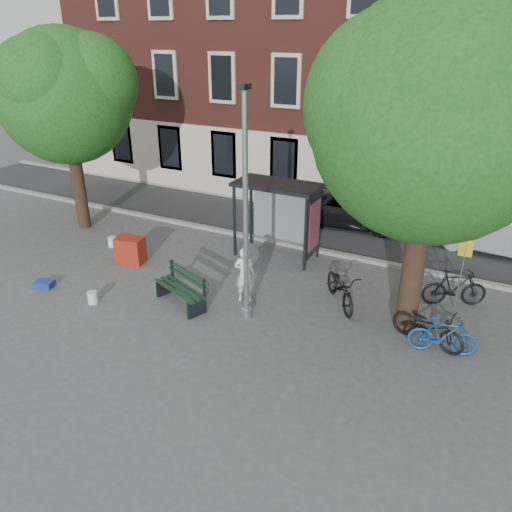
{
  "coord_description": "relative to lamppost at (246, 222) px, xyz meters",
  "views": [
    {
      "loc": [
        5.7,
        -10.38,
        7.27
      ],
      "look_at": [
        -0.2,
        0.95,
        1.4
      ],
      "focal_mm": 35.0,
      "sensor_mm": 36.0,
      "label": 1
    }
  ],
  "objects": [
    {
      "name": "car_silver",
      "position": [
        5.82,
        7.92,
        -2.02
      ],
      "size": [
        4.72,
        1.88,
        1.53
      ],
      "primitive_type": "imported",
      "rotation": [
        0.0,
        0.0,
        1.51
      ],
      "color": "#AAADB2",
      "rests_on": "ground"
    },
    {
      "name": "building_row",
      "position": [
        0.0,
        13.0,
        4.22
      ],
      "size": [
        30.0,
        8.0,
        14.0
      ],
      "primitive_type": "cube",
      "color": "brown",
      "rests_on": "ground"
    },
    {
      "name": "ground",
      "position": [
        0.0,
        0.0,
        -2.78
      ],
      "size": [
        90.0,
        90.0,
        0.0
      ],
      "primitive_type": "plane",
      "color": "#4C4C4F",
      "rests_on": "ground"
    },
    {
      "name": "tree_right",
      "position": [
        4.01,
        1.38,
        2.83
      ],
      "size": [
        5.76,
        5.6,
        8.2
      ],
      "color": "black",
      "rests_on": "ground"
    },
    {
      "name": "notice_sign",
      "position": [
        5.05,
        3.1,
        -1.22
      ],
      "size": [
        0.36,
        0.08,
        2.11
      ],
      "rotation": [
        0.0,
        0.0,
        0.12
      ],
      "color": "#9EA0A3",
      "rests_on": "ground"
    },
    {
      "name": "bike_a",
      "position": [
        4.64,
        0.93,
        -2.28
      ],
      "size": [
        2.02,
        1.18,
        1.0
      ],
      "primitive_type": "imported",
      "rotation": [
        0.0,
        0.0,
        1.28
      ],
      "color": "black",
      "rests_on": "ground"
    },
    {
      "name": "bike_c",
      "position": [
        2.06,
        1.8,
        -2.24
      ],
      "size": [
        1.84,
        2.07,
        1.08
      ],
      "primitive_type": "imported",
      "rotation": [
        0.0,
        0.0,
        0.67
      ],
      "color": "black",
      "rests_on": "ground"
    },
    {
      "name": "road",
      "position": [
        0.0,
        7.0,
        -2.78
      ],
      "size": [
        40.0,
        4.0,
        0.01
      ],
      "primitive_type": "cube",
      "color": "#28282B",
      "rests_on": "ground"
    },
    {
      "name": "tree_left",
      "position": [
        -8.99,
        2.88,
        2.43
      ],
      "size": [
        5.18,
        4.86,
        7.4
      ],
      "color": "black",
      "rests_on": "ground"
    },
    {
      "name": "bucket_c",
      "position": [
        -6.65,
        2.0,
        -2.6
      ],
      "size": [
        0.35,
        0.35,
        0.36
      ],
      "primitive_type": "cylinder",
      "rotation": [
        0.0,
        0.0,
        0.28
      ],
      "color": "white",
      "rests_on": "ground"
    },
    {
      "name": "bucket_b",
      "position": [
        -3.0,
        0.05,
        -2.6
      ],
      "size": [
        0.32,
        0.32,
        0.36
      ],
      "primitive_type": "cylinder",
      "rotation": [
        0.0,
        0.0,
        -0.17
      ],
      "color": "silver",
      "rests_on": "ground"
    },
    {
      "name": "red_stand",
      "position": [
        -5.11,
        1.24,
        -2.33
      ],
      "size": [
        1.0,
        0.76,
        0.9
      ],
      "primitive_type": "cube",
      "rotation": [
        0.0,
        0.0,
        0.19
      ],
      "color": "#A02515",
      "rests_on": "ground"
    },
    {
      "name": "bike_b",
      "position": [
        5.03,
        0.69,
        -2.29
      ],
      "size": [
        1.71,
        0.84,
        0.99
      ],
      "primitive_type": "imported",
      "rotation": [
        0.0,
        0.0,
        1.8
      ],
      "color": "#19488D",
      "rests_on": "ground"
    },
    {
      "name": "painter",
      "position": [
        -0.45,
        0.73,
        -1.94
      ],
      "size": [
        0.7,
        0.54,
        1.69
      ],
      "primitive_type": "imported",
      "rotation": [
        0.0,
        0.0,
        3.38
      ],
      "color": "white",
      "rests_on": "ground"
    },
    {
      "name": "curb_far",
      "position": [
        0.0,
        9.0,
        -2.72
      ],
      "size": [
        40.0,
        0.25,
        0.12
      ],
      "primitive_type": "cube",
      "color": "gray",
      "rests_on": "ground"
    },
    {
      "name": "blue_crate",
      "position": [
        -6.32,
        -1.38,
        -2.68
      ],
      "size": [
        0.65,
        0.55,
        0.2
      ],
      "primitive_type": "cube",
      "rotation": [
        0.0,
        0.0,
        0.31
      ],
      "color": "navy",
      "rests_on": "ground"
    },
    {
      "name": "bucket_a",
      "position": [
        -4.29,
        -1.42,
        -2.6
      ],
      "size": [
        0.32,
        0.32,
        0.36
      ],
      "primitive_type": "cylinder",
      "rotation": [
        0.0,
        0.0,
        -0.16
      ],
      "color": "white",
      "rests_on": "ground"
    },
    {
      "name": "bike_d",
      "position": [
        4.94,
        3.28,
        -2.24
      ],
      "size": [
        1.86,
        1.24,
        1.09
      ],
      "primitive_type": "imported",
      "rotation": [
        0.0,
        0.0,
        2.01
      ],
      "color": "black",
      "rests_on": "ground"
    },
    {
      "name": "bench",
      "position": [
        -1.96,
        -0.25,
        -2.33
      ],
      "size": [
        1.99,
        1.24,
        0.98
      ],
      "rotation": [
        0.0,
        0.0,
        -0.37
      ],
      "color": "#1E2328",
      "rests_on": "ground"
    },
    {
      "name": "lamppost",
      "position": [
        0.0,
        0.0,
        0.0
      ],
      "size": [
        0.28,
        0.35,
        6.11
      ],
      "color": "#9EA0A3",
      "rests_on": "ground"
    },
    {
      "name": "bus_shelter",
      "position": [
        -0.61,
        4.11,
        -0.87
      ],
      "size": [
        2.85,
        1.45,
        2.62
      ],
      "color": "#1E2328",
      "rests_on": "ground"
    },
    {
      "name": "curb_near",
      "position": [
        0.0,
        5.0,
        -2.72
      ],
      "size": [
        40.0,
        0.25,
        0.12
      ],
      "primitive_type": "cube",
      "color": "gray",
      "rests_on": "ground"
    },
    {
      "name": "car_dark",
      "position": [
        0.29,
        8.19,
        -2.11
      ],
      "size": [
        5.08,
        2.77,
        1.35
      ],
      "primitive_type": "imported",
      "rotation": [
        0.0,
        0.0,
        1.68
      ],
      "color": "black",
      "rests_on": "ground"
    }
  ]
}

